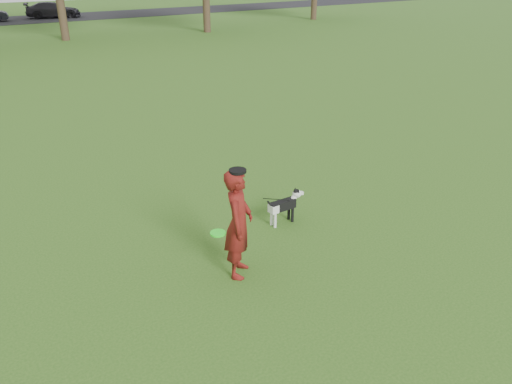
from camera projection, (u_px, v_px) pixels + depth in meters
ground at (244, 250)px, 8.52m from camera, size 120.00×120.00×0.00m
man at (239, 224)px, 7.52m from camera, size 0.74×0.76×1.76m
dog at (285, 204)px, 9.24m from camera, size 0.84×0.17×0.64m
car_right at (53, 10)px, 41.65m from camera, size 4.64×2.82×1.26m
man_held_items at (278, 199)px, 8.41m from camera, size 2.22×1.11×1.34m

